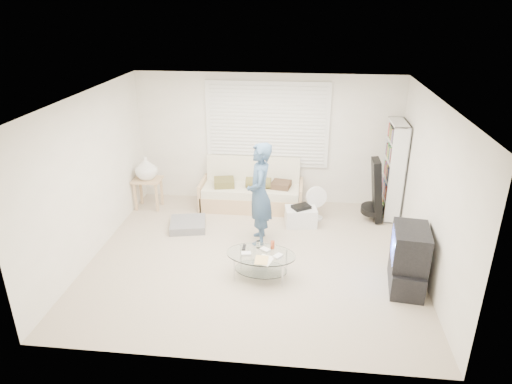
# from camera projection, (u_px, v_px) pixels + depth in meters

# --- Properties ---
(ground) EXTENTS (5.00, 5.00, 0.00)m
(ground) POSITION_uv_depth(u_px,v_px,m) (254.00, 257.00, 7.15)
(ground) COLOR #B5A38D
(ground) RESTS_ON ground
(room_shell) EXTENTS (5.02, 4.52, 2.51)m
(room_shell) POSITION_uv_depth(u_px,v_px,m) (257.00, 148.00, 6.95)
(room_shell) COLOR silver
(room_shell) RESTS_ON ground
(window_blinds) EXTENTS (2.32, 0.08, 1.62)m
(window_blinds) POSITION_uv_depth(u_px,v_px,m) (267.00, 125.00, 8.55)
(window_blinds) COLOR silver
(window_blinds) RESTS_ON ground
(futon_sofa) EXTENTS (1.94, 0.78, 0.95)m
(futon_sofa) POSITION_uv_depth(u_px,v_px,m) (252.00, 192.00, 8.76)
(futon_sofa) COLOR tan
(futon_sofa) RESTS_ON ground
(grey_floor_pillow) EXTENTS (0.71, 0.71, 0.14)m
(grey_floor_pillow) POSITION_uv_depth(u_px,v_px,m) (188.00, 224.00, 8.03)
(grey_floor_pillow) COLOR slate
(grey_floor_pillow) RESTS_ON ground
(side_table) EXTENTS (0.52, 0.42, 1.03)m
(side_table) POSITION_uv_depth(u_px,v_px,m) (146.00, 170.00, 8.55)
(side_table) COLOR tan
(side_table) RESTS_ON ground
(bookshelf) EXTENTS (0.28, 0.75, 1.78)m
(bookshelf) POSITION_uv_depth(u_px,v_px,m) (393.00, 170.00, 8.20)
(bookshelf) COLOR white
(bookshelf) RESTS_ON ground
(guitar_case) EXTENTS (0.41, 0.42, 1.15)m
(guitar_case) POSITION_uv_depth(u_px,v_px,m) (376.00, 195.00, 8.13)
(guitar_case) COLOR black
(guitar_case) RESTS_ON ground
(floor_fan) EXTENTS (0.40, 0.26, 0.64)m
(floor_fan) POSITION_uv_depth(u_px,v_px,m) (317.00, 200.00, 8.25)
(floor_fan) COLOR white
(floor_fan) RESTS_ON ground
(storage_bin) EXTENTS (0.59, 0.46, 0.38)m
(storage_bin) POSITION_uv_depth(u_px,v_px,m) (301.00, 216.00, 8.10)
(storage_bin) COLOR white
(storage_bin) RESTS_ON ground
(tv_unit) EXTENTS (0.54, 0.87, 0.90)m
(tv_unit) POSITION_uv_depth(u_px,v_px,m) (408.00, 259.00, 6.25)
(tv_unit) COLOR black
(tv_unit) RESTS_ON ground
(coffee_table) EXTENTS (1.06, 0.73, 0.49)m
(coffee_table) POSITION_uv_depth(u_px,v_px,m) (261.00, 258.00, 6.55)
(coffee_table) COLOR silver
(coffee_table) RESTS_ON ground
(standing_person) EXTENTS (0.46, 0.65, 1.70)m
(standing_person) POSITION_uv_depth(u_px,v_px,m) (260.00, 194.00, 7.30)
(standing_person) COLOR navy
(standing_person) RESTS_ON ground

